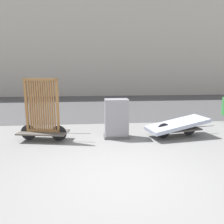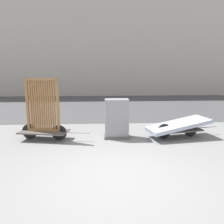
% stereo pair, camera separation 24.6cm
% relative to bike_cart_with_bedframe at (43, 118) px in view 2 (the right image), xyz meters
% --- Properties ---
extents(ground_plane, '(60.00, 60.00, 0.00)m').
position_rel_bike_cart_with_bedframe_xyz_m(ground_plane, '(2.06, -2.50, -0.67)').
color(ground_plane, slate).
extents(road_strip, '(56.00, 9.25, 0.01)m').
position_rel_bike_cart_with_bedframe_xyz_m(road_strip, '(2.06, 6.53, -0.67)').
color(road_strip, '#424244').
rests_on(road_strip, ground_plane).
extents(building_facade, '(48.00, 4.00, 10.79)m').
position_rel_bike_cart_with_bedframe_xyz_m(building_facade, '(2.06, 13.16, 4.73)').
color(building_facade, '#B2ADA3').
rests_on(building_facade, ground_plane).
extents(bike_cart_with_bedframe, '(2.18, 0.90, 1.86)m').
position_rel_bike_cart_with_bedframe_xyz_m(bike_cart_with_bedframe, '(0.00, 0.00, 0.00)').
color(bike_cart_with_bedframe, '#4C4742').
rests_on(bike_cart_with_bedframe, ground_plane).
extents(bike_cart_with_mattress, '(2.42, 1.18, 0.60)m').
position_rel_bike_cart_with_bedframe_xyz_m(bike_cart_with_mattress, '(4.14, 0.00, -0.30)').
color(bike_cart_with_mattress, '#4C4742').
rests_on(bike_cart_with_mattress, ground_plane).
extents(utility_cabinet, '(0.78, 0.50, 1.22)m').
position_rel_bike_cart_with_bedframe_xyz_m(utility_cabinet, '(2.21, 0.11, -0.10)').
color(utility_cabinet, '#4C4C4C').
rests_on(utility_cabinet, ground_plane).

